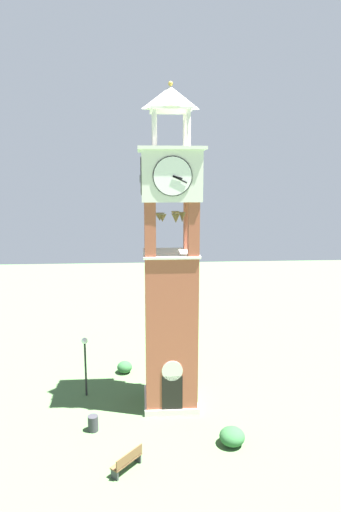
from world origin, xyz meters
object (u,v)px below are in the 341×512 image
at_px(park_bench, 127,461).
at_px(trash_bin, 93,423).
at_px(clock_tower, 171,279).
at_px(lamp_post, 85,355).

relative_size(park_bench, trash_bin, 1.86).
xyz_separation_m(clock_tower, park_bench, (-2.26, -5.68, -6.68)).
distance_m(clock_tower, lamp_post, 6.84).
bearing_deg(trash_bin, clock_tower, 31.77).
distance_m(clock_tower, trash_bin, 8.29).
height_order(clock_tower, lamp_post, clock_tower).
height_order(park_bench, trash_bin, park_bench).
height_order(lamp_post, trash_bin, lamp_post).
distance_m(park_bench, trash_bin, 3.64).
bearing_deg(clock_tower, park_bench, -111.70).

